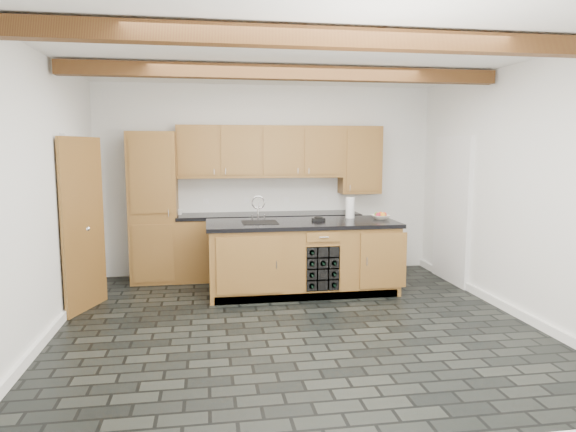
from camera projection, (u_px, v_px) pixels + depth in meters
name	position (u px, v px, depth m)	size (l,w,h in m)	color
ground	(297.00, 326.00, 5.44)	(5.00, 5.00, 0.00)	black
room_shell	(281.00, 179.00, 5.75)	(5.01, 5.00, 5.00)	white
back_cabinetry	(245.00, 210.00, 7.45)	(3.65, 0.62, 2.20)	#9E6E33
island	(303.00, 257.00, 6.69)	(2.48, 0.96, 0.93)	#9E6E33
faucet	(259.00, 219.00, 6.59)	(0.45, 0.40, 0.34)	black
kitchen_scale	(318.00, 219.00, 6.70)	(0.17, 0.11, 0.05)	black
fruit_bowl	(381.00, 217.00, 6.86)	(0.24, 0.24, 0.06)	white
fruit_cluster	(381.00, 215.00, 6.86)	(0.16, 0.17, 0.07)	red
paper_towel	(350.00, 208.00, 6.96)	(0.12, 0.12, 0.28)	white
mug	(180.00, 212.00, 7.32)	(0.09, 0.09, 0.08)	white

